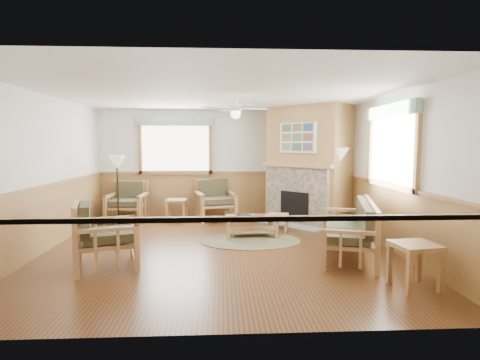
{
  "coord_description": "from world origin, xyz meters",
  "views": [
    {
      "loc": [
        0.04,
        -6.47,
        1.84
      ],
      "look_at": [
        0.4,
        0.7,
        1.15
      ],
      "focal_mm": 28.0,
      "sensor_mm": 36.0,
      "label": 1
    }
  ],
  "objects_px": {
    "armchair_left": "(106,235)",
    "floor_lamp_left": "(118,191)",
    "armchair_back_left": "(127,202)",
    "end_table_chairs": "(177,210)",
    "end_table_sofa": "(414,266)",
    "sofa": "(348,228)",
    "armchair_back_right": "(216,200)",
    "footstool": "(278,223)",
    "coffee_table": "(251,226)",
    "floor_lamp_right": "(339,189)"
  },
  "relations": [
    {
      "from": "armchair_left",
      "to": "floor_lamp_left",
      "type": "height_order",
      "value": "floor_lamp_left"
    },
    {
      "from": "armchair_back_left",
      "to": "end_table_chairs",
      "type": "distance_m",
      "value": 1.19
    },
    {
      "from": "armchair_back_left",
      "to": "end_table_sofa",
      "type": "relative_size",
      "value": 1.62
    },
    {
      "from": "sofa",
      "to": "floor_lamp_left",
      "type": "height_order",
      "value": "floor_lamp_left"
    },
    {
      "from": "armchair_back_left",
      "to": "armchair_left",
      "type": "height_order",
      "value": "armchair_left"
    },
    {
      "from": "sofa",
      "to": "armchair_back_left",
      "type": "bearing_deg",
      "value": -107.61
    },
    {
      "from": "armchair_left",
      "to": "end_table_sofa",
      "type": "xyz_separation_m",
      "value": [
        4.18,
        -1.03,
        -0.2
      ]
    },
    {
      "from": "armchair_left",
      "to": "armchair_back_right",
      "type": "bearing_deg",
      "value": -42.19
    },
    {
      "from": "armchair_back_right",
      "to": "armchair_left",
      "type": "distance_m",
      "value": 3.8
    },
    {
      "from": "floor_lamp_left",
      "to": "armchair_back_left",
      "type": "bearing_deg",
      "value": 78.87
    },
    {
      "from": "armchair_back_left",
      "to": "footstool",
      "type": "relative_size",
      "value": 2.28
    },
    {
      "from": "armchair_back_right",
      "to": "floor_lamp_left",
      "type": "bearing_deg",
      "value": -179.81
    },
    {
      "from": "coffee_table",
      "to": "end_table_sofa",
      "type": "bearing_deg",
      "value": -57.74
    },
    {
      "from": "end_table_sofa",
      "to": "floor_lamp_right",
      "type": "relative_size",
      "value": 0.33
    },
    {
      "from": "coffee_table",
      "to": "floor_lamp_right",
      "type": "distance_m",
      "value": 2.05
    },
    {
      "from": "armchair_back_left",
      "to": "armchair_back_right",
      "type": "xyz_separation_m",
      "value": [
        2.11,
        0.11,
        0.01
      ]
    },
    {
      "from": "sofa",
      "to": "floor_lamp_left",
      "type": "distance_m",
      "value": 5.08
    },
    {
      "from": "armchair_back_right",
      "to": "end_table_sofa",
      "type": "relative_size",
      "value": 1.67
    },
    {
      "from": "armchair_back_right",
      "to": "end_table_chairs",
      "type": "xyz_separation_m",
      "value": [
        -0.94,
        -0.07,
        -0.23
      ]
    },
    {
      "from": "end_table_chairs",
      "to": "end_table_sofa",
      "type": "height_order",
      "value": "end_table_sofa"
    },
    {
      "from": "sofa",
      "to": "armchair_back_left",
      "type": "distance_m",
      "value": 5.22
    },
    {
      "from": "armchair_back_right",
      "to": "end_table_chairs",
      "type": "height_order",
      "value": "armchair_back_right"
    },
    {
      "from": "floor_lamp_right",
      "to": "end_table_sofa",
      "type": "bearing_deg",
      "value": -90.43
    },
    {
      "from": "end_table_sofa",
      "to": "footstool",
      "type": "relative_size",
      "value": 1.41
    },
    {
      "from": "armchair_back_right",
      "to": "end_table_sofa",
      "type": "bearing_deg",
      "value": -73.8
    },
    {
      "from": "floor_lamp_left",
      "to": "footstool",
      "type": "bearing_deg",
      "value": -11.35
    },
    {
      "from": "armchair_back_right",
      "to": "floor_lamp_right",
      "type": "relative_size",
      "value": 0.55
    },
    {
      "from": "armchair_back_right",
      "to": "coffee_table",
      "type": "height_order",
      "value": "armchair_back_right"
    },
    {
      "from": "end_table_sofa",
      "to": "armchair_back_right",
      "type": "bearing_deg",
      "value": 120.09
    },
    {
      "from": "end_table_chairs",
      "to": "floor_lamp_right",
      "type": "relative_size",
      "value": 0.3
    },
    {
      "from": "floor_lamp_right",
      "to": "armchair_back_left",
      "type": "bearing_deg",
      "value": 166.31
    },
    {
      "from": "footstool",
      "to": "armchair_left",
      "type": "bearing_deg",
      "value": -143.07
    },
    {
      "from": "sofa",
      "to": "floor_lamp_right",
      "type": "xyz_separation_m",
      "value": [
        0.4,
        1.76,
        0.44
      ]
    },
    {
      "from": "coffee_table",
      "to": "end_table_sofa",
      "type": "relative_size",
      "value": 1.75
    },
    {
      "from": "armchair_left",
      "to": "floor_lamp_right",
      "type": "xyz_separation_m",
      "value": [
        4.21,
        2.2,
        0.39
      ]
    },
    {
      "from": "armchair_left",
      "to": "end_table_sofa",
      "type": "bearing_deg",
      "value": -121.47
    },
    {
      "from": "end_table_sofa",
      "to": "floor_lamp_right",
      "type": "height_order",
      "value": "floor_lamp_right"
    },
    {
      "from": "end_table_sofa",
      "to": "floor_lamp_left",
      "type": "relative_size",
      "value": 0.37
    },
    {
      "from": "coffee_table",
      "to": "floor_lamp_right",
      "type": "bearing_deg",
      "value": 11.36
    },
    {
      "from": "end_table_sofa",
      "to": "coffee_table",
      "type": "bearing_deg",
      "value": 123.65
    },
    {
      "from": "end_table_sofa",
      "to": "floor_lamp_left",
      "type": "distance_m",
      "value": 6.22
    },
    {
      "from": "coffee_table",
      "to": "armchair_back_left",
      "type": "bearing_deg",
      "value": 149.53
    },
    {
      "from": "sofa",
      "to": "floor_lamp_right",
      "type": "bearing_deg",
      "value": -176.36
    },
    {
      "from": "end_table_sofa",
      "to": "armchair_back_left",
      "type": "bearing_deg",
      "value": 137.04
    },
    {
      "from": "sofa",
      "to": "armchair_back_left",
      "type": "height_order",
      "value": "armchair_back_left"
    },
    {
      "from": "coffee_table",
      "to": "floor_lamp_left",
      "type": "height_order",
      "value": "floor_lamp_left"
    },
    {
      "from": "coffee_table",
      "to": "end_table_sofa",
      "type": "height_order",
      "value": "end_table_sofa"
    },
    {
      "from": "armchair_back_left",
      "to": "end_table_sofa",
      "type": "height_order",
      "value": "armchair_back_left"
    },
    {
      "from": "end_table_sofa",
      "to": "footstool",
      "type": "distance_m",
      "value": 3.47
    },
    {
      "from": "footstool",
      "to": "end_table_chairs",
      "type": "bearing_deg",
      "value": 152.49
    }
  ]
}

